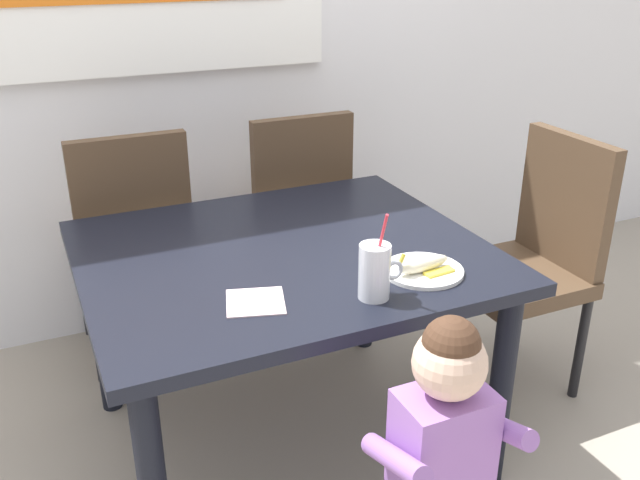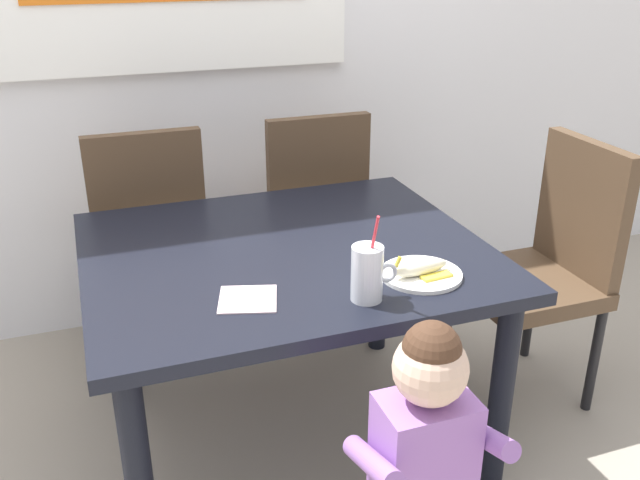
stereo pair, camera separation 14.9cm
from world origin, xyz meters
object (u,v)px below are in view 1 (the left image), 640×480
at_px(dining_chair_left, 132,235).
at_px(snack_plate, 423,271).
at_px(milk_cup, 375,274).
at_px(dining_chair_far, 534,251).
at_px(peeled_banana, 424,264).
at_px(dining_table, 284,278).
at_px(toddler_standing, 443,435).
at_px(paper_napkin, 255,302).
at_px(dining_chair_right, 293,208).

bearing_deg(dining_chair_left, snack_plate, 121.80).
bearing_deg(milk_cup, dining_chair_far, 22.56).
relative_size(dining_chair_left, peeled_banana, 5.53).
bearing_deg(peeled_banana, dining_chair_left, 121.30).
bearing_deg(dining_table, milk_cup, -74.44).
height_order(dining_table, toddler_standing, toddler_standing).
bearing_deg(snack_plate, paper_napkin, 176.66).
relative_size(dining_table, dining_chair_left, 1.26).
bearing_deg(paper_napkin, milk_cup, -18.78).
distance_m(snack_plate, paper_napkin, 0.49).
height_order(milk_cup, paper_napkin, milk_cup).
bearing_deg(dining_chair_left, paper_napkin, 98.60).
relative_size(milk_cup, peeled_banana, 1.43).
distance_m(toddler_standing, paper_napkin, 0.57).
relative_size(dining_chair_far, peeled_banana, 5.53).
distance_m(dining_chair_far, milk_cup, 0.97).
relative_size(dining_table, dining_chair_right, 1.26).
bearing_deg(paper_napkin, dining_chair_right, 63.06).
distance_m(toddler_standing, snack_plate, 0.51).
xyz_separation_m(dining_table, milk_cup, (0.11, -0.38, 0.16)).
relative_size(dining_chair_left, dining_chair_far, 1.00).
xyz_separation_m(dining_chair_left, toddler_standing, (0.45, -1.46, -0.02)).
relative_size(milk_cup, paper_napkin, 1.66).
bearing_deg(peeled_banana, dining_chair_far, 23.84).
height_order(dining_chair_right, paper_napkin, dining_chair_right).
height_order(dining_chair_right, peeled_banana, dining_chair_right).
xyz_separation_m(milk_cup, snack_plate, (0.20, 0.07, -0.06)).
bearing_deg(milk_cup, paper_napkin, 161.22).
xyz_separation_m(dining_table, snack_plate, (0.30, -0.31, 0.10)).
bearing_deg(paper_napkin, dining_chair_left, 98.60).
distance_m(dining_chair_right, milk_cup, 1.17).
bearing_deg(dining_chair_left, peeled_banana, 121.30).
xyz_separation_m(dining_table, dining_chair_left, (-0.34, 0.73, -0.08)).
bearing_deg(dining_chair_right, milk_cup, 78.70).
bearing_deg(dining_chair_right, peeled_banana, 88.12).
distance_m(dining_chair_left, milk_cup, 1.22).
bearing_deg(peeled_banana, toddler_standing, -114.63).
bearing_deg(dining_chair_far, dining_chair_left, -119.80).
distance_m(dining_chair_far, toddler_standing, 1.12).
bearing_deg(toddler_standing, dining_chair_left, 107.11).
height_order(dining_table, snack_plate, snack_plate).
relative_size(dining_table, toddler_standing, 1.44).
bearing_deg(dining_table, dining_chair_left, 115.12).
bearing_deg(paper_napkin, snack_plate, -3.34).
height_order(toddler_standing, paper_napkin, toddler_standing).
xyz_separation_m(milk_cup, paper_napkin, (-0.30, 0.10, -0.06)).
bearing_deg(dining_chair_right, dining_chair_left, 1.17).
bearing_deg(snack_plate, toddler_standing, -114.74).
height_order(dining_table, dining_chair_right, dining_chair_right).
bearing_deg(dining_table, dining_chair_right, 66.06).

